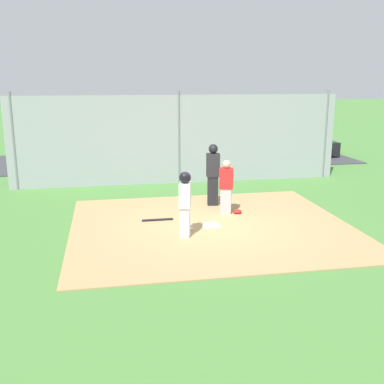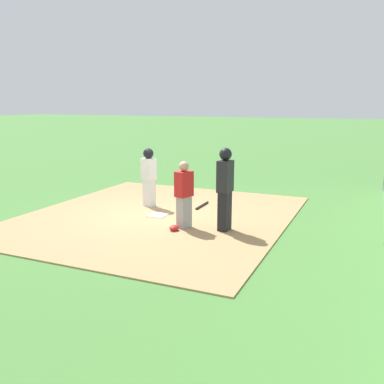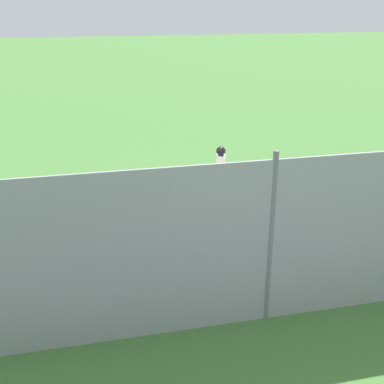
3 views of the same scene
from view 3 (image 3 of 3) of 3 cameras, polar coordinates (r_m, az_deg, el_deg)
The scene contains 10 objects.
ground_plane at distance 14.09m, azimuth 0.93°, elevation -1.98°, with size 140.00×140.00×0.00m, color #477A38.
dirt_infield at distance 14.09m, azimuth 0.93°, elevation -1.92°, with size 7.20×6.40×0.03m, color #A88456.
home_plate at distance 14.08m, azimuth 0.93°, elevation -1.83°, with size 0.44×0.44×0.02m, color white.
catcher at distance 12.70m, azimuth -0.84°, elevation -0.73°, with size 0.44×0.37×1.53m.
umpire at distance 11.83m, azimuth 0.89°, elevation -1.43°, with size 0.40×0.29×1.86m.
runner at distance 14.57m, azimuth 3.38°, elevation 2.77°, with size 0.36×0.44×1.60m.
baseball_bat at distance 13.84m, azimuth 6.95°, elevation -2.35°, with size 0.06×0.06×0.84m, color black.
catcher_mask at distance 13.03m, azimuth -2.28°, elevation -3.64°, with size 0.24×0.20×0.12m, color red.
baseball at distance 14.44m, azimuth 2.88°, elevation -1.10°, with size 0.07×0.07×0.07m, color white.
backstop_fence at distance 8.85m, azimuth 9.21°, elevation -6.04°, with size 12.00×0.10×3.35m.
Camera 3 is at (-3.09, -12.51, 5.71)m, focal length 45.16 mm.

